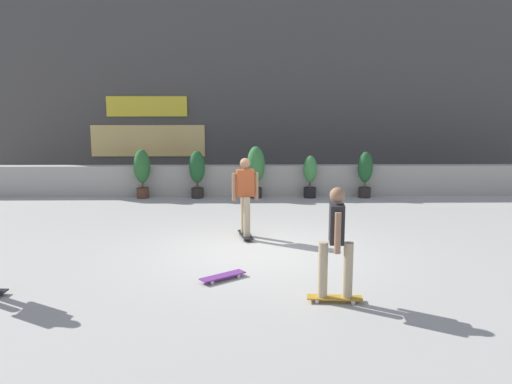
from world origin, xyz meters
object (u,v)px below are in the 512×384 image
potted_plant_1 (197,171)px  potted_plant_4 (365,172)px  skateboard_near_camera (223,276)px  potted_plant_0 (142,170)px  skater_mid_plaza (336,239)px  potted_plant_3 (310,175)px  skater_by_wall_right (245,194)px  potted_plant_2 (256,168)px

potted_plant_1 → potted_plant_4: size_ratio=1.03×
skateboard_near_camera → potted_plant_0: bearing=110.6°
potted_plant_4 → skater_mid_plaza: 8.40m
potted_plant_1 → skater_mid_plaza: (2.75, -8.11, 0.15)m
potted_plant_1 → skater_mid_plaza: 8.56m
potted_plant_3 → skater_by_wall_right: bearing=-112.6°
potted_plant_1 → potted_plant_3: bearing=0.0°
potted_plant_0 → potted_plant_3: potted_plant_0 is taller
skateboard_near_camera → potted_plant_3: bearing=72.6°
potted_plant_1 → potted_plant_3: 3.31m
potted_plant_1 → potted_plant_4: (4.93, 0.00, -0.03)m
potted_plant_2 → skater_by_wall_right: skater_by_wall_right is taller
potted_plant_0 → skater_by_wall_right: bearing=-56.1°
potted_plant_1 → skater_by_wall_right: size_ratio=0.82×
skater_by_wall_right → skateboard_near_camera: skater_by_wall_right is taller
potted_plant_0 → potted_plant_3: size_ratio=1.15×
skater_mid_plaza → skateboard_near_camera: 2.13m
potted_plant_0 → skateboard_near_camera: size_ratio=1.89×
potted_plant_3 → potted_plant_4: 1.62m
potted_plant_0 → skater_mid_plaza: skater_mid_plaza is taller
potted_plant_4 → skater_mid_plaza: size_ratio=0.80×
potted_plant_3 → potted_plant_4: (1.62, -0.00, 0.09)m
skater_mid_plaza → potted_plant_3: bearing=86.0°
skater_by_wall_right → potted_plant_4: bearing=52.2°
potted_plant_0 → skateboard_near_camera: bearing=-69.4°
potted_plant_3 → potted_plant_1: bearing=-180.0°
potted_plant_1 → potted_plant_4: bearing=0.0°
potted_plant_2 → skater_mid_plaza: (1.03, -8.11, 0.06)m
potted_plant_2 → potted_plant_3: 1.61m
potted_plant_2 → potted_plant_4: size_ratio=1.12×
potted_plant_1 → potted_plant_0: bearing=180.0°
potted_plant_1 → potted_plant_2: bearing=0.0°
potted_plant_3 → skateboard_near_camera: 7.50m
potted_plant_3 → potted_plant_4: bearing=-0.0°
potted_plant_2 → skateboard_near_camera: (-0.65, -7.13, -0.82)m
potted_plant_4 → skater_mid_plaza: (-2.18, -8.11, 0.18)m
potted_plant_1 → potted_plant_2: 1.72m
potted_plant_1 → potted_plant_2: (1.72, 0.00, 0.09)m
potted_plant_0 → potted_plant_1: (1.60, -0.00, -0.03)m
potted_plant_0 → potted_plant_2: bearing=0.0°
potted_plant_0 → potted_plant_1: potted_plant_0 is taller
skater_by_wall_right → potted_plant_0: bearing=123.9°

